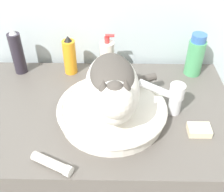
% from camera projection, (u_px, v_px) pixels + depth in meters
% --- Properties ---
extents(vanity_counter, '(0.98, 0.60, 0.81)m').
position_uv_depth(vanity_counter, '(102.00, 175.00, 1.26)').
color(vanity_counter, '#56514C').
rests_on(vanity_counter, ground_plane).
extents(sink_basin, '(0.37, 0.37, 0.05)m').
position_uv_depth(sink_basin, '(112.00, 111.00, 0.96)').
color(sink_basin, white).
rests_on(sink_basin, vanity_counter).
extents(cat, '(0.26, 0.34, 0.20)m').
position_uv_depth(cat, '(113.00, 85.00, 0.87)').
color(cat, silver).
rests_on(cat, sink_basin).
extents(faucet, '(0.16, 0.06, 0.15)m').
position_uv_depth(faucet, '(172.00, 96.00, 0.95)').
color(faucet, silver).
rests_on(faucet, vanity_counter).
extents(spray_bottle_trigger, '(0.05, 0.05, 0.17)m').
position_uv_depth(spray_bottle_trigger, '(70.00, 56.00, 1.14)').
color(spray_bottle_trigger, orange).
rests_on(spray_bottle_trigger, vanity_counter).
extents(hairspray_can_black, '(0.05, 0.05, 0.20)m').
position_uv_depth(hairspray_can_black, '(17.00, 53.00, 1.13)').
color(hairspray_can_black, '#28232D').
rests_on(hairspray_can_black, vanity_counter).
extents(mouthwash_bottle, '(0.07, 0.07, 0.18)m').
position_uv_depth(mouthwash_bottle, '(195.00, 55.00, 1.13)').
color(mouthwash_bottle, '#4CA366').
rests_on(mouthwash_bottle, vanity_counter).
extents(soap_pump_bottle, '(0.06, 0.06, 0.18)m').
position_uv_depth(soap_pump_bottle, '(107.00, 57.00, 1.14)').
color(soap_pump_bottle, silver).
rests_on(soap_pump_bottle, vanity_counter).
extents(cream_tube, '(0.13, 0.08, 0.03)m').
position_uv_depth(cream_tube, '(52.00, 164.00, 0.80)').
color(cream_tube, silver).
rests_on(cream_tube, vanity_counter).
extents(soap_bar, '(0.07, 0.05, 0.02)m').
position_uv_depth(soap_bar, '(199.00, 130.00, 0.91)').
color(soap_bar, beige).
rests_on(soap_bar, vanity_counter).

